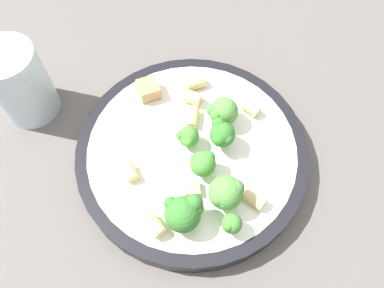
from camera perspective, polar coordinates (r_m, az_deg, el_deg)
The scene contains 19 objects.
ground_plane at distance 0.48m, azimuth 0.00°, elevation -2.18°, with size 2.00×2.00×0.00m, color #5B5651.
pasta_bowl at distance 0.47m, azimuth 0.00°, elevation -1.26°, with size 0.29×0.29×0.03m.
broccoli_floret_0 at distance 0.41m, azimuth 5.23°, elevation -7.38°, with size 0.04×0.04×0.05m.
broccoli_floret_1 at distance 0.45m, azimuth -0.79°, elevation 0.98°, with size 0.03×0.03×0.03m.
broccoli_floret_2 at distance 0.43m, azimuth 1.76°, elevation -2.90°, with size 0.03×0.03×0.04m.
broccoli_floret_3 at distance 0.46m, azimuth 4.69°, elevation 4.95°, with size 0.04×0.04×0.04m.
broccoli_floret_4 at distance 0.40m, azimuth 6.01°, elevation -11.99°, with size 0.02×0.02×0.03m.
broccoli_floret_5 at distance 0.44m, azimuth 4.57°, elevation 1.49°, with size 0.04×0.03×0.04m.
broccoli_floret_6 at distance 0.40m, azimuth -1.26°, elevation -10.41°, with size 0.04×0.04×0.04m.
rigatoni_0 at distance 0.44m, azimuth -9.40°, elevation -4.31°, with size 0.02×0.02×0.02m, color #E0C67F.
rigatoni_1 at distance 0.48m, azimuth 9.37°, elevation 5.02°, with size 0.02×0.02×0.02m, color #E0C67F.
rigatoni_2 at distance 0.47m, azimuth 0.12°, elevation 4.08°, with size 0.01×0.01×0.03m, color #E0C67F.
rigatoni_3 at distance 0.41m, azimuth -5.75°, elevation -12.31°, with size 0.02×0.02×0.02m, color #E0C67F.
rigatoni_4 at distance 0.43m, azimuth 9.48°, elevation -8.27°, with size 0.02×0.02×0.02m, color #E0C67F.
rigatoni_5 at distance 0.49m, azimuth 0.21°, elevation 7.03°, with size 0.02×0.02×0.02m, color #E0C67F.
rigatoni_6 at distance 0.50m, azimuth 0.32°, elevation 9.20°, with size 0.02×0.02×0.03m, color #E0C67F.
chicken_chunk_0 at distance 0.43m, azimuth 0.05°, elevation -6.86°, with size 0.02×0.02×0.01m, color tan.
chicken_chunk_1 at distance 0.50m, azimuth -7.08°, elevation 8.00°, with size 0.03×0.03×0.02m, color tan.
drinking_glass at distance 0.54m, azimuth -24.60°, elevation 7.96°, with size 0.07×0.07×0.11m.
Camera 1 is at (0.18, -0.12, 0.43)m, focal length 35.00 mm.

